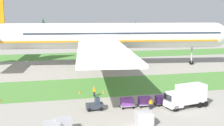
{
  "coord_description": "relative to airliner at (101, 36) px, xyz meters",
  "views": [
    {
      "loc": [
        -11.57,
        -33.28,
        14.69
      ],
      "look_at": [
        2.38,
        27.5,
        4.0
      ],
      "focal_mm": 47.68,
      "sensor_mm": 36.0,
      "label": 1
    }
  ],
  "objects": [
    {
      "name": "cargo_dolly_lead",
      "position": [
        -2.96,
        -36.36,
        -7.49
      ],
      "size": [
        2.21,
        1.51,
        1.55
      ],
      "rotation": [
        0.0,
        0.0,
        1.58
      ],
      "color": "#A3A3A8",
      "rests_on": "ground"
    },
    {
      "name": "airliner",
      "position": [
        0.0,
        0.0,
        0.0
      ],
      "size": [
        70.53,
        86.96,
        23.46
      ],
      "rotation": [
        0.0,
        0.0,
        -1.7
      ],
      "color": "silver",
      "rests_on": "ground"
    },
    {
      "name": "taxiway_marker_1",
      "position": [
        -4.88,
        -27.25,
        -8.16
      ],
      "size": [
        0.44,
        0.44,
        0.49
      ],
      "primitive_type": "cone",
      "color": "orange",
      "rests_on": "ground"
    },
    {
      "name": "grass_strip_near",
      "position": [
        -3.59,
        -22.08,
        -8.4
      ],
      "size": [
        320.0,
        15.78,
        0.01
      ],
      "primitive_type": "cube",
      "color": "#4C8438",
      "rests_on": "ground"
    },
    {
      "name": "catering_truck",
      "position": [
        6.07,
        -38.25,
        -6.45
      ],
      "size": [
        7.28,
        3.67,
        3.58
      ],
      "rotation": [
        0.0,
        0.0,
        1.78
      ],
      "color": "silver",
      "rests_on": "ground"
    },
    {
      "name": "grass_strip_far",
      "position": [
        -3.59,
        21.47,
        -8.4
      ],
      "size": [
        320.0,
        15.78,
        0.01
      ],
      "primitive_type": "cube",
      "color": "#4C8438",
      "rests_on": "ground"
    },
    {
      "name": "cargo_dolly_second",
      "position": [
        -0.06,
        -36.35,
        -7.49
      ],
      "size": [
        2.21,
        1.51,
        1.55
      ],
      "rotation": [
        0.0,
        0.0,
        1.58
      ],
      "color": "#A3A3A8",
      "rests_on": "ground"
    },
    {
      "name": "cargo_dolly_third",
      "position": [
        2.84,
        -36.33,
        -7.49
      ],
      "size": [
        2.21,
        1.51,
        1.55
      ],
      "rotation": [
        0.0,
        0.0,
        1.58
      ],
      "color": "#A3A3A8",
      "rests_on": "ground"
    },
    {
      "name": "uld_container_0",
      "position": [
        -13.26,
        -43.72,
        -7.52
      ],
      "size": [
        2.18,
        1.83,
        1.78
      ],
      "primitive_type": "cube",
      "rotation": [
        0.0,
        0.0,
        0.12
      ],
      "color": "#A3A3A8",
      "rests_on": "ground"
    },
    {
      "name": "ground_crew_marshaller",
      "position": [
        -6.88,
        -29.02,
        -7.46
      ],
      "size": [
        0.38,
        0.47,
        1.74
      ],
      "rotation": [
        0.0,
        0.0,
        5.36
      ],
      "color": "black",
      "rests_on": "ground"
    },
    {
      "name": "taxiway_marker_0",
      "position": [
        -9.15,
        -26.36,
        -8.15
      ],
      "size": [
        0.44,
        0.44,
        0.52
      ],
      "primitive_type": "cone",
      "color": "orange",
      "rests_on": "ground"
    },
    {
      "name": "uld_container_2",
      "position": [
        -2.75,
        -43.62,
        -7.52
      ],
      "size": [
        2.02,
        1.62,
        1.77
      ],
      "primitive_type": "cube",
      "rotation": [
        0.0,
        0.0,
        0.01
      ],
      "color": "#A3A3A8",
      "rests_on": "ground"
    },
    {
      "name": "ground_crew_loader",
      "position": [
        0.37,
        -37.85,
        -7.46
      ],
      "size": [
        0.46,
        0.38,
        1.74
      ],
      "rotation": [
        0.0,
        0.0,
        2.48
      ],
      "color": "black",
      "rests_on": "ground"
    },
    {
      "name": "baggage_tug",
      "position": [
        -7.99,
        -36.39,
        -7.59
      ],
      "size": [
        2.61,
        1.32,
        1.97
      ],
      "rotation": [
        0.0,
        0.0,
        1.58
      ],
      "color": "#2D333D",
      "rests_on": "ground"
    },
    {
      "name": "distant_tree_line",
      "position": [
        -0.85,
        62.48,
        -1.84
      ],
      "size": [
        159.57,
        7.02,
        11.96
      ],
      "color": "#4C3823",
      "rests_on": "ground"
    },
    {
      "name": "uld_container_3",
      "position": [
        -2.64,
        -43.94,
        -7.52
      ],
      "size": [
        2.07,
        1.68,
        1.78
      ],
      "primitive_type": "cube",
      "rotation": [
        0.0,
        0.0,
        -0.04
      ],
      "color": "#A3A3A8",
      "rests_on": "ground"
    }
  ]
}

